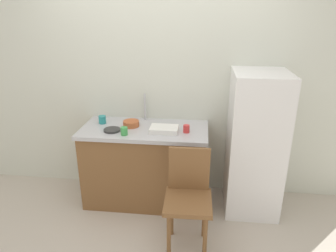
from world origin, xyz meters
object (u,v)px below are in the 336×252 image
object	(u,v)px
refrigerator	(255,144)
cup_teal	(102,120)
cup_green	(124,131)
hotplate	(112,130)
dish_tray	(164,129)
terracotta_bowl	(131,124)
cup_red	(186,129)
chair	(188,195)

from	to	relation	value
refrigerator	cup_teal	xyz separation A→B (m)	(-1.60, 0.08, 0.16)
cup_green	hotplate	bearing A→B (deg)	149.33
hotplate	dish_tray	bearing A→B (deg)	4.34
cup_teal	dish_tray	bearing A→B (deg)	-13.38
terracotta_bowl	cup_green	distance (m)	0.24
cup_red	cup_green	bearing A→B (deg)	-167.35
terracotta_bowl	cup_teal	bearing A→B (deg)	170.77
cup_green	terracotta_bowl	bearing A→B (deg)	86.70
cup_red	chair	bearing A→B (deg)	-84.15
chair	cup_teal	size ratio (longest dim) A/B	10.86
hotplate	cup_teal	xyz separation A→B (m)	(-0.16, 0.20, 0.03)
chair	cup_green	xyz separation A→B (m)	(-0.65, 0.43, 0.39)
hotplate	cup_red	world-z (taller)	cup_red
chair	cup_green	bearing A→B (deg)	144.98
cup_green	cup_red	distance (m)	0.61
terracotta_bowl	cup_red	xyz separation A→B (m)	(0.58, -0.10, 0.01)
cup_green	dish_tray	bearing A→B (deg)	18.73
chair	dish_tray	bearing A→B (deg)	115.02
terracotta_bowl	cup_red	bearing A→B (deg)	-10.09
dish_tray	terracotta_bowl	world-z (taller)	terracotta_bowl
dish_tray	cup_red	distance (m)	0.22
chair	hotplate	size ratio (longest dim) A/B	5.24
dish_tray	cup_teal	distance (m)	0.71
dish_tray	cup_green	bearing A→B (deg)	-161.27
refrigerator	dish_tray	size ratio (longest dim) A/B	5.20
hotplate	cup_red	distance (m)	0.75
cup_red	hotplate	bearing A→B (deg)	-176.43
dish_tray	cup_green	distance (m)	0.40
refrigerator	cup_green	xyz separation A→B (m)	(-1.28, -0.21, 0.16)
chair	hotplate	xyz separation A→B (m)	(-0.80, 0.52, 0.36)
hotplate	cup_teal	distance (m)	0.26
dish_tray	cup_red	bearing A→B (deg)	1.75
refrigerator	cup_red	xyz separation A→B (m)	(-0.69, -0.07, 0.16)
dish_tray	cup_teal	xyz separation A→B (m)	(-0.69, 0.16, 0.02)
cup_teal	cup_red	xyz separation A→B (m)	(0.91, -0.16, -0.00)
chair	cup_red	xyz separation A→B (m)	(-0.06, 0.57, 0.39)
dish_tray	chair	bearing A→B (deg)	-63.54
hotplate	cup_red	size ratio (longest dim) A/B	2.24
dish_tray	refrigerator	bearing A→B (deg)	5.05
cup_red	refrigerator	bearing A→B (deg)	6.11
terracotta_bowl	hotplate	world-z (taller)	terracotta_bowl
cup_teal	cup_green	distance (m)	0.43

